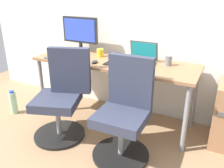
# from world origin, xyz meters

# --- Properties ---
(ground_plane) EXTENTS (5.28, 5.28, 0.00)m
(ground_plane) POSITION_xyz_m (0.00, 0.00, 0.00)
(ground_plane) COLOR #9E7A56
(back_wall) EXTENTS (4.40, 0.04, 2.60)m
(back_wall) POSITION_xyz_m (0.00, 0.38, 1.30)
(back_wall) COLOR silver
(back_wall) RESTS_ON ground
(desk) EXTENTS (1.84, 0.60, 0.73)m
(desk) POSITION_xyz_m (0.00, 0.00, 0.67)
(desk) COLOR #996B47
(desk) RESTS_ON ground
(office_chair_left) EXTENTS (0.56, 0.56, 0.94)m
(office_chair_left) POSITION_xyz_m (-0.34, -0.52, 0.42)
(office_chair_left) COLOR black
(office_chair_left) RESTS_ON ground
(office_chair_right) EXTENTS (0.54, 0.54, 0.94)m
(office_chair_right) POSITION_xyz_m (0.37, -0.52, 0.42)
(office_chair_right) COLOR black
(office_chair_right) RESTS_ON ground
(water_bottle_on_floor) EXTENTS (0.09, 0.09, 0.31)m
(water_bottle_on_floor) POSITION_xyz_m (-1.20, -0.44, 0.15)
(water_bottle_on_floor) COLOR #A5D8B2
(water_bottle_on_floor) RESTS_ON ground
(desktop_monitor) EXTENTS (0.48, 0.18, 0.43)m
(desktop_monitor) POSITION_xyz_m (-0.54, 0.16, 0.98)
(desktop_monitor) COLOR #262626
(desktop_monitor) RESTS_ON desk
(open_laptop) EXTENTS (0.31, 0.27, 0.22)m
(open_laptop) POSITION_xyz_m (0.29, 0.07, 0.79)
(open_laptop) COLOR #4C4C51
(open_laptop) RESTS_ON desk
(keyboard_by_monitor) EXTENTS (0.34, 0.12, 0.02)m
(keyboard_by_monitor) POSITION_xyz_m (-0.59, -0.22, 0.74)
(keyboard_by_monitor) COLOR #515156
(keyboard_by_monitor) RESTS_ON desk
(keyboard_by_laptop) EXTENTS (0.34, 0.12, 0.02)m
(keyboard_by_laptop) POSITION_xyz_m (0.30, -0.22, 0.74)
(keyboard_by_laptop) COLOR silver
(keyboard_by_laptop) RESTS_ON desk
(mouse_by_monitor) EXTENTS (0.06, 0.10, 0.03)m
(mouse_by_monitor) POSITION_xyz_m (-0.15, -0.17, 0.75)
(mouse_by_monitor) COLOR #2D2D2D
(mouse_by_monitor) RESTS_ON desk
(mouse_by_laptop) EXTENTS (0.06, 0.10, 0.03)m
(mouse_by_laptop) POSITION_xyz_m (-0.86, -0.02, 0.75)
(mouse_by_laptop) COLOR silver
(mouse_by_laptop) RESTS_ON desk
(coffee_mug) EXTENTS (0.08, 0.08, 0.09)m
(coffee_mug) POSITION_xyz_m (-0.23, 0.09, 0.78)
(coffee_mug) COLOR yellow
(coffee_mug) RESTS_ON desk
(pen_cup) EXTENTS (0.07, 0.07, 0.10)m
(pen_cup) POSITION_xyz_m (0.58, 0.11, 0.79)
(pen_cup) COLOR slate
(pen_cup) RESTS_ON desk
(phone_near_laptop) EXTENTS (0.07, 0.14, 0.01)m
(phone_near_laptop) POSITION_xyz_m (-0.01, -0.11, 0.74)
(phone_near_laptop) COLOR black
(phone_near_laptop) RESTS_ON desk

